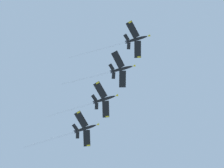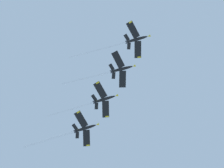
% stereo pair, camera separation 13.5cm
% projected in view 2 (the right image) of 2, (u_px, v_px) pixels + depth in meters
% --- Properties ---
extents(jet_lead, '(30.13, 35.30, 9.17)m').
position_uv_depth(jet_lead, '(127.00, 42.00, 166.61)').
color(jet_lead, black).
extents(jet_second, '(28.28, 31.59, 7.56)m').
position_uv_depth(jet_second, '(112.00, 71.00, 167.76)').
color(jet_second, black).
extents(jet_third, '(26.64, 31.02, 7.70)m').
position_uv_depth(jet_third, '(95.00, 102.00, 167.20)').
color(jet_third, black).
extents(jet_fourth, '(28.16, 32.88, 8.30)m').
position_uv_depth(jet_fourth, '(71.00, 133.00, 167.81)').
color(jet_fourth, black).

